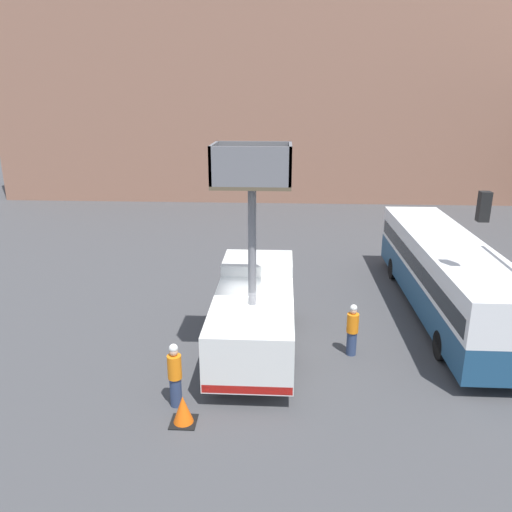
# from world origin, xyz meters

# --- Properties ---
(ground_plane) EXTENTS (120.00, 120.00, 0.00)m
(ground_plane) POSITION_xyz_m (0.00, 0.00, 0.00)
(ground_plane) COLOR #424244
(building_backdrop_far) EXTENTS (44.00, 10.00, 16.21)m
(building_backdrop_far) POSITION_xyz_m (0.00, 29.51, 8.10)
(building_backdrop_far) COLOR #936651
(building_backdrop_far) RESTS_ON ground_plane
(utility_truck) EXTENTS (2.49, 6.67, 6.85)m
(utility_truck) POSITION_xyz_m (-0.24, 0.48, 1.48)
(utility_truck) COLOR silver
(utility_truck) RESTS_ON ground_plane
(city_bus) EXTENTS (2.50, 12.06, 2.92)m
(city_bus) POSITION_xyz_m (6.88, 3.87, 1.72)
(city_bus) COLOR navy
(city_bus) RESTS_ON ground_plane
(road_worker_near_truck) EXTENTS (0.38, 0.38, 1.86)m
(road_worker_near_truck) POSITION_xyz_m (-2.19, -2.86, 0.93)
(road_worker_near_truck) COLOR navy
(road_worker_near_truck) RESTS_ON ground_plane
(road_worker_directing) EXTENTS (0.38, 0.38, 1.77)m
(road_worker_directing) POSITION_xyz_m (2.94, 0.26, 0.88)
(road_worker_directing) COLOR navy
(road_worker_directing) RESTS_ON ground_plane
(traffic_cone_near_truck) EXTENTS (0.68, 0.68, 0.77)m
(traffic_cone_near_truck) POSITION_xyz_m (-1.85, -3.61, 0.37)
(traffic_cone_near_truck) COLOR black
(traffic_cone_near_truck) RESTS_ON ground_plane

